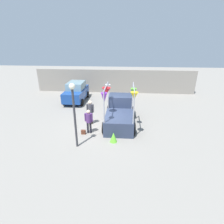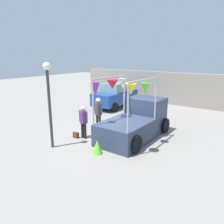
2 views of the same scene
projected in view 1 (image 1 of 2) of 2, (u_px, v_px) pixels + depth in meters
ground_plane at (106, 126)px, 12.36m from camera, size 60.00×60.00×0.00m
vendor_truck at (120, 112)px, 12.68m from camera, size 2.32×4.04×3.00m
parked_car at (76, 92)px, 17.18m from camera, size 1.88×4.00×1.88m
person_customer at (89, 119)px, 11.14m from camera, size 0.53×0.34×1.61m
person_vendor at (90, 110)px, 12.33m from camera, size 0.53×0.34×1.78m
handbag at (83, 132)px, 11.30m from camera, size 0.28×0.16×0.28m
street_lamp at (74, 107)px, 9.13m from camera, size 0.32×0.32×3.68m
brick_boundary_wall at (114, 81)px, 19.98m from camera, size 18.00×0.36×2.60m
folded_kite_bundle_lime at (113, 137)px, 10.38m from camera, size 0.62×0.62×0.60m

